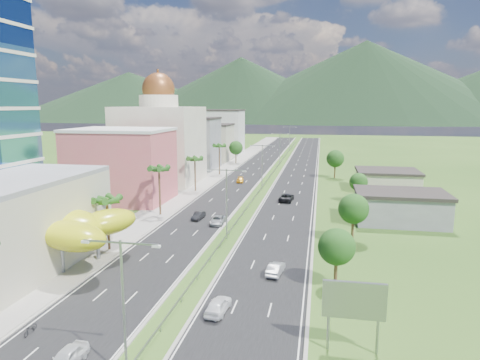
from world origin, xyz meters
The scene contains 37 objects.
ground centered at (0.00, 0.00, 0.00)m, with size 500.00×500.00×0.00m, color #2D5119.
road_left centered at (-7.50, 90.00, 0.02)m, with size 11.00×260.00×0.04m, color black.
road_right centered at (7.50, 90.00, 0.02)m, with size 11.00×260.00×0.04m, color black.
sidewalk_left centered at (-17.00, 90.00, 0.06)m, with size 7.00×260.00×0.12m, color gray.
median_guardrail centered at (0.00, 71.99, 0.62)m, with size 0.10×216.06×0.76m.
streetlight_median_a centered at (0.00, -25.00, 6.75)m, with size 6.04×0.25×11.00m.
streetlight_median_b centered at (0.00, 10.00, 6.75)m, with size 6.04×0.25×11.00m.
streetlight_median_c centered at (0.00, 50.00, 6.75)m, with size 6.04×0.25×11.00m.
streetlight_median_d centered at (0.00, 95.00, 6.75)m, with size 6.04×0.25×11.00m.
streetlight_median_e centered at (0.00, 140.00, 6.75)m, with size 6.04×0.25×11.00m.
lime_canopy centered at (-20.00, -4.00, 4.99)m, with size 18.00×15.00×7.40m.
pink_shophouse centered at (-28.00, 32.00, 7.50)m, with size 20.00×15.00×15.00m, color #D45763.
domed_building centered at (-28.00, 55.00, 11.35)m, with size 20.00×20.00×28.70m.
midrise_grey centered at (-27.00, 80.00, 8.00)m, with size 16.00×15.00×16.00m, color gray.
midrise_beige centered at (-27.00, 102.00, 6.50)m, with size 16.00×15.00×13.00m, color #BDB69C.
midrise_white centered at (-27.00, 125.00, 9.00)m, with size 16.00×15.00×18.00m, color silver.
billboard centered at (17.00, -18.00, 4.42)m, with size 5.20×0.35×6.20m.
shed_near centered at (28.00, 25.00, 2.50)m, with size 15.00×10.00×5.00m, color gray.
shed_far centered at (30.00, 55.00, 2.20)m, with size 14.00×12.00×4.40m, color #BDB69C.
palm_tree_b centered at (-15.50, 2.00, 7.06)m, with size 3.60×3.60×8.10m.
palm_tree_c centered at (-15.50, 22.00, 8.50)m, with size 3.60×3.60×9.60m.
palm_tree_d centered at (-15.50, 45.00, 7.54)m, with size 3.60×3.60×8.60m.
palm_tree_e centered at (-15.50, 70.00, 8.31)m, with size 3.60×3.60×9.40m.
leafy_tree_lfar centered at (-15.50, 95.00, 5.58)m, with size 4.90×4.90×8.05m.
leafy_tree_ra centered at (16.00, -5.00, 4.78)m, with size 4.20×4.20×6.90m.
leafy_tree_rb centered at (19.00, 12.00, 5.18)m, with size 4.55×4.55×7.47m.
leafy_tree_rc centered at (22.00, 40.00, 4.37)m, with size 3.85×3.85×6.33m.
leafy_tree_rd centered at (18.00, 70.00, 5.58)m, with size 4.90×4.90×8.05m.
mountain_ridge centered at (60.00, 450.00, 0.00)m, with size 860.00×140.00×90.00m, color black, non-canonical shape.
car_white_near_left centered at (-5.36, -24.47, 0.78)m, with size 1.74×4.33×1.47m, color silver.
car_dark_left centered at (-7.53, 20.23, 0.72)m, with size 1.43×4.10×1.35m, color black.
car_silver_mid_left centered at (-3.35, 17.78, 0.72)m, with size 2.26×4.91×1.36m, color #9EA1A5.
car_yellow_far_left centered at (-7.09, 58.55, 0.69)m, with size 1.82×4.47×1.30m, color gold.
car_white_near_right centered at (4.32, -13.48, 0.80)m, with size 1.80×4.48×1.53m, color white.
car_silver_right centered at (8.94, -2.67, 0.76)m, with size 1.52×4.36×1.44m, color #B4B6BC.
car_dark_far_right centered at (6.95, 38.14, 0.85)m, with size 2.69×5.84×1.62m, color black.
motorcycle centered at (-11.48, -20.56, 0.64)m, with size 0.57×1.89×1.21m, color black.
Camera 1 is at (13.88, -52.19, 20.52)m, focal length 32.00 mm.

